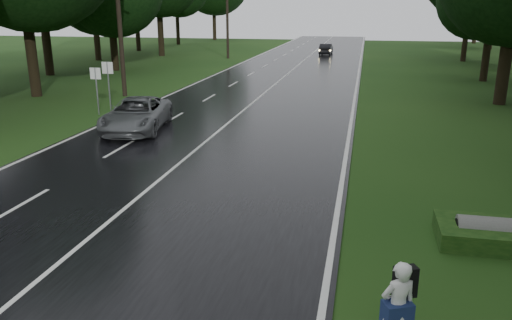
# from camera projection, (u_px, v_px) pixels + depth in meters

# --- Properties ---
(ground) EXTENTS (160.00, 160.00, 0.00)m
(ground) POSITION_uv_depth(u_px,v_px,m) (80.00, 247.00, 11.89)
(ground) COLOR #204113
(ground) RESTS_ON ground
(road) EXTENTS (12.00, 140.00, 0.04)m
(road) POSITION_uv_depth(u_px,v_px,m) (257.00, 100.00, 30.60)
(road) COLOR black
(road) RESTS_ON ground
(lane_center) EXTENTS (0.12, 140.00, 0.01)m
(lane_center) POSITION_uv_depth(u_px,v_px,m) (257.00, 99.00, 30.59)
(lane_center) COLOR silver
(lane_center) RESTS_ON road
(grey_car) EXTENTS (3.23, 5.52, 1.44)m
(grey_car) POSITION_uv_depth(u_px,v_px,m) (136.00, 114.00, 22.83)
(grey_car) COLOR #535759
(grey_car) RESTS_ON road
(far_car) EXTENTS (1.42, 3.81, 1.25)m
(far_car) POSITION_uv_depth(u_px,v_px,m) (326.00, 49.00, 59.45)
(far_car) COLOR black
(far_car) RESTS_ON road
(hitchhiker) EXTENTS (0.70, 0.68, 1.63)m
(hitchhiker) POSITION_uv_depth(u_px,v_px,m) (398.00, 310.00, 8.10)
(hitchhiker) COLOR silver
(hitchhiker) RESTS_ON ground
(culvert) EXTENTS (1.31, 0.65, 0.65)m
(culvert) POSITION_uv_depth(u_px,v_px,m) (484.00, 242.00, 12.13)
(culvert) COLOR slate
(culvert) RESTS_ON ground
(utility_pole_mid) EXTENTS (1.80, 0.28, 9.48)m
(utility_pole_mid) POSITION_uv_depth(u_px,v_px,m) (125.00, 96.00, 32.09)
(utility_pole_mid) COLOR black
(utility_pole_mid) RESTS_ON ground
(utility_pole_far) EXTENTS (1.80, 0.28, 10.56)m
(utility_pole_far) POSITION_uv_depth(u_px,v_px,m) (228.00, 58.00, 55.57)
(utility_pole_far) COLOR black
(utility_pole_far) RESTS_ON ground
(road_sign_a) EXTENTS (0.59, 0.10, 2.44)m
(road_sign_a) POSITION_uv_depth(u_px,v_px,m) (99.00, 115.00, 26.52)
(road_sign_a) COLOR white
(road_sign_a) RESTS_ON ground
(road_sign_b) EXTENTS (0.62, 0.10, 2.60)m
(road_sign_b) POSITION_uv_depth(u_px,v_px,m) (111.00, 110.00, 27.73)
(road_sign_b) COLOR white
(road_sign_b) RESTS_ON ground
(tree_left_d) EXTENTS (10.08, 10.08, 15.75)m
(tree_left_d) POSITION_uv_depth(u_px,v_px,m) (37.00, 96.00, 32.00)
(tree_left_d) COLOR black
(tree_left_d) RESTS_ON ground
(tree_left_e) EXTENTS (7.59, 7.59, 11.86)m
(tree_left_e) POSITION_uv_depth(u_px,v_px,m) (116.00, 70.00, 45.00)
(tree_left_e) COLOR black
(tree_left_e) RESTS_ON ground
(tree_left_f) EXTENTS (10.25, 10.25, 16.02)m
(tree_left_f) POSITION_uv_depth(u_px,v_px,m) (162.00, 56.00, 58.42)
(tree_left_f) COLOR black
(tree_left_f) RESTS_ON ground
(tree_right_d) EXTENTS (8.18, 8.18, 12.77)m
(tree_right_d) POSITION_uv_depth(u_px,v_px,m) (499.00, 104.00, 29.36)
(tree_right_d) COLOR black
(tree_right_d) RESTS_ON ground
(tree_right_e) EXTENTS (7.10, 7.10, 11.09)m
(tree_right_e) POSITION_uv_depth(u_px,v_px,m) (483.00, 81.00, 38.48)
(tree_right_e) COLOR black
(tree_right_e) RESTS_ON ground
(tree_right_f) EXTENTS (10.56, 10.56, 16.50)m
(tree_right_f) POSITION_uv_depth(u_px,v_px,m) (463.00, 61.00, 52.46)
(tree_right_f) COLOR black
(tree_right_f) RESTS_ON ground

